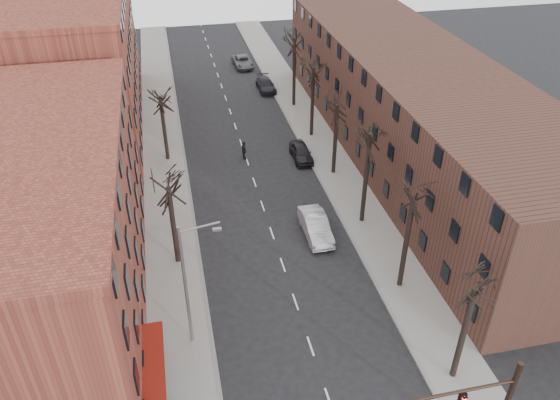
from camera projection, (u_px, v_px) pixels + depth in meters
sidewalk_left at (164, 155)px, 54.66m from camera, size 4.00×90.00×0.15m
sidewalk_right at (317, 139)px, 57.51m from camera, size 4.00×90.00×0.15m
building_left_near at (34, 237)px, 33.69m from camera, size 12.00×26.00×12.00m
building_left_far at (74, 63)px, 56.71m from camera, size 12.00×28.00×14.00m
building_right at (414, 108)px, 52.15m from camera, size 12.00×50.00×10.00m
tree_right_a at (452, 376)px, 32.29m from camera, size 5.20×5.20×10.00m
tree_right_b at (399, 286)px, 38.79m from camera, size 5.20×5.20×10.80m
tree_right_c at (361, 221)px, 45.29m from camera, size 5.20×5.20×11.60m
tree_right_d at (333, 173)px, 51.79m from camera, size 5.20×5.20×10.00m
tree_right_e at (311, 136)px, 58.30m from camera, size 5.20×5.20×10.80m
tree_right_f at (294, 106)px, 64.80m from camera, size 5.20×5.20×11.60m
tree_left_a at (178, 262)px, 40.96m from camera, size 5.20×5.20×9.50m
tree_left_b at (168, 160)px, 53.96m from camera, size 5.20×5.20×9.50m
streetlight at (188, 282)px, 31.77m from camera, size 2.45×0.22×9.03m
silver_sedan at (316, 226)px, 43.30m from camera, size 1.80×5.16×1.70m
parked_car_near at (301, 152)px, 53.68m from camera, size 1.82×4.43×1.50m
parked_car_mid at (266, 85)px, 68.38m from camera, size 2.07×4.89×1.41m
parked_car_far at (243, 62)px, 75.44m from camera, size 2.61×5.22×1.42m
pedestrian_crossing at (244, 150)px, 53.61m from camera, size 0.60×1.16×1.88m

